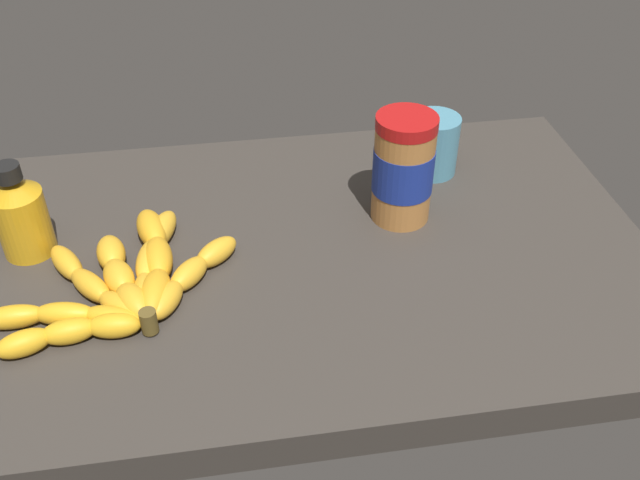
% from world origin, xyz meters
% --- Properties ---
extents(ground_plane, '(0.90, 0.60, 0.05)m').
position_xyz_m(ground_plane, '(0.00, 0.00, -0.02)').
color(ground_plane, '#38332D').
extents(banana_bunch, '(0.31, 0.26, 0.04)m').
position_xyz_m(banana_bunch, '(-0.25, -0.05, 0.02)').
color(banana_bunch, gold).
rests_on(banana_bunch, ground_plane).
extents(peanut_butter_jar, '(0.08, 0.08, 0.16)m').
position_xyz_m(peanut_butter_jar, '(0.13, 0.05, 0.08)').
color(peanut_butter_jar, '#B27238').
rests_on(peanut_butter_jar, ground_plane).
extents(honey_bottle, '(0.07, 0.07, 0.13)m').
position_xyz_m(honey_bottle, '(-0.38, 0.05, 0.06)').
color(honey_bottle, gold).
rests_on(honey_bottle, ground_plane).
extents(coffee_mug, '(0.10, 0.09, 0.09)m').
position_xyz_m(coffee_mug, '(0.20, 0.16, 0.05)').
color(coffee_mug, teal).
rests_on(coffee_mug, ground_plane).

